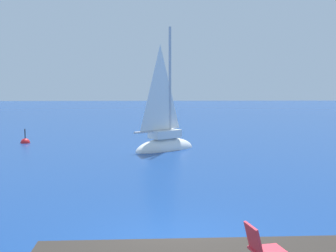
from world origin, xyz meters
TOP-DOWN VIEW (x-y plane):
  - ground_plane at (0.00, 0.00)m, footprint 160.00×160.00m
  - sailboat_near at (0.11, 13.94)m, footprint 3.78×3.34m
  - beach_chair at (1.20, -2.90)m, footprint 0.68×0.59m
  - marker_buoy at (-8.16, 16.99)m, footprint 0.56×0.56m

SIDE VIEW (x-z plane):
  - ground_plane at x=0.00m, z-range 0.00..0.00m
  - marker_buoy at x=-8.16m, z-range -0.56..0.57m
  - sailboat_near at x=0.11m, z-range -3.21..3.99m
  - beach_chair at x=1.20m, z-range 0.59..1.38m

